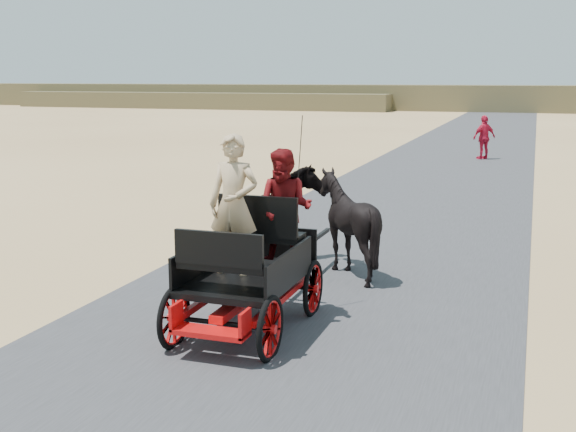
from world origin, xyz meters
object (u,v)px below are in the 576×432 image
(carriage, at_px, (248,302))
(horse_right, at_px, (347,224))
(pedestrian, at_px, (484,137))
(horse_left, at_px, (284,220))

(carriage, bearing_deg, horse_right, 79.61)
(carriage, height_order, pedestrian, pedestrian)
(carriage, bearing_deg, pedestrian, 85.95)
(horse_left, xyz_separation_m, horse_right, (1.10, 0.00, 0.00))
(horse_left, bearing_deg, pedestrian, -96.44)
(horse_right, distance_m, pedestrian, 18.13)
(horse_right, xyz_separation_m, pedestrian, (0.94, 18.10, 0.01))
(horse_left, relative_size, pedestrian, 1.16)
(pedestrian, bearing_deg, carriage, 43.34)
(horse_left, distance_m, horse_right, 1.10)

